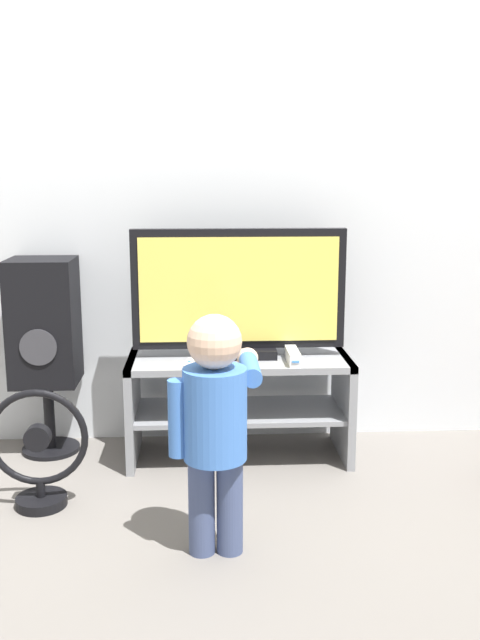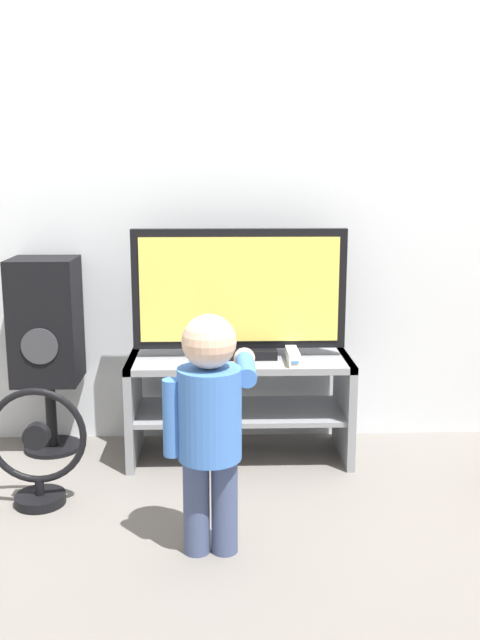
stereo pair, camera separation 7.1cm
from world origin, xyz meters
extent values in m
plane|color=slate|center=(0.00, 0.00, 0.00)|extent=(16.00, 16.00, 0.00)
cube|color=silver|center=(0.00, 0.51, 1.30)|extent=(10.00, 0.06, 2.60)
cube|color=gray|center=(0.00, 0.21, 0.46)|extent=(1.01, 0.43, 0.03)
cube|color=gray|center=(0.00, 0.21, 0.22)|extent=(0.97, 0.39, 0.02)
cube|color=gray|center=(-0.49, 0.21, 0.24)|extent=(0.04, 0.43, 0.48)
cube|color=gray|center=(0.49, 0.21, 0.24)|extent=(0.04, 0.43, 0.48)
cube|color=black|center=(0.00, 0.24, 0.50)|extent=(0.34, 0.20, 0.04)
cube|color=black|center=(0.00, 0.24, 0.79)|extent=(0.96, 0.05, 0.54)
cube|color=#F2D859|center=(0.00, 0.21, 0.79)|extent=(0.89, 0.01, 0.47)
cube|color=white|center=(0.23, 0.11, 0.51)|extent=(0.05, 0.19, 0.06)
cube|color=#3F8CE5|center=(0.23, 0.01, 0.51)|extent=(0.03, 0.00, 0.01)
cube|color=white|center=(-0.22, 0.06, 0.49)|extent=(0.05, 0.13, 0.02)
cylinder|color=#337FD8|center=(-0.22, 0.06, 0.50)|extent=(0.01, 0.01, 0.00)
cylinder|color=#3F4C72|center=(-0.18, -0.64, 0.17)|extent=(0.09, 0.09, 0.35)
cylinder|color=#3F4C72|center=(-0.08, -0.64, 0.17)|extent=(0.09, 0.09, 0.35)
cylinder|color=#3F72C6|center=(-0.13, -0.64, 0.51)|extent=(0.22, 0.22, 0.32)
sphere|color=beige|center=(-0.13, -0.64, 0.76)|extent=(0.18, 0.18, 0.18)
cylinder|color=#3F72C6|center=(-0.25, -0.64, 0.49)|extent=(0.07, 0.07, 0.27)
cylinder|color=#3F72C6|center=(0.00, -0.51, 0.63)|extent=(0.07, 0.27, 0.07)
sphere|color=beige|center=(0.00, -0.38, 0.63)|extent=(0.08, 0.08, 0.08)
cube|color=white|center=(0.00, -0.34, 0.63)|extent=(0.03, 0.13, 0.02)
cylinder|color=black|center=(-0.89, 0.32, 0.01)|extent=(0.27, 0.27, 0.02)
cylinder|color=black|center=(-0.89, 0.32, 0.17)|extent=(0.05, 0.05, 0.34)
cube|color=black|center=(-0.89, 0.32, 0.63)|extent=(0.30, 0.28, 0.58)
cylinder|color=#38383D|center=(-0.89, 0.18, 0.54)|extent=(0.16, 0.01, 0.16)
cylinder|color=black|center=(-0.81, -0.26, 0.02)|extent=(0.20, 0.20, 0.04)
cylinder|color=black|center=(-0.81, -0.26, 0.07)|extent=(0.04, 0.04, 0.06)
torus|color=black|center=(-0.81, -0.26, 0.29)|extent=(0.39, 0.03, 0.39)
cylinder|color=black|center=(-0.81, -0.26, 0.29)|extent=(0.10, 0.05, 0.10)
camera|label=1|loc=(-0.17, -2.92, 1.31)|focal=40.00mm
camera|label=2|loc=(-0.10, -2.92, 1.31)|focal=40.00mm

